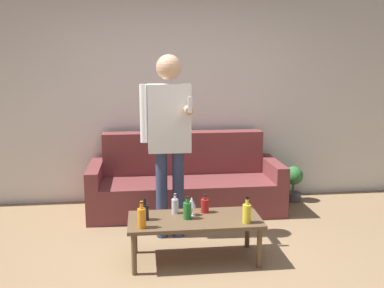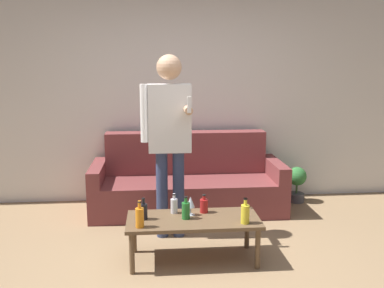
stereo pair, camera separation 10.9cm
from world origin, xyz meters
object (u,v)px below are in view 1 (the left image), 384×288
couch (185,184)px  bottle_orange (205,205)px  coffee_table (195,223)px  person_standing_front (169,130)px

couch → bottle_orange: 1.21m
couch → coffee_table: size_ratio=1.92×
coffee_table → bottle_orange: bearing=51.8°
coffee_table → person_standing_front: (-0.18, 0.55, 0.72)m
bottle_orange → person_standing_front: size_ratio=0.09×
bottle_orange → person_standing_front: person_standing_front is taller
coffee_table → bottle_orange: (0.11, 0.14, 0.11)m
coffee_table → person_standing_front: size_ratio=0.64×
couch → coffee_table: (-0.06, -1.34, 0.04)m
person_standing_front → coffee_table: bearing=-71.7°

